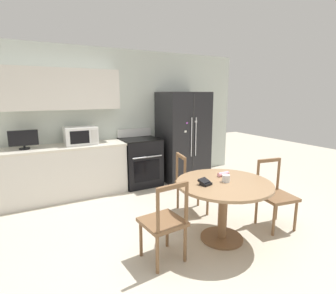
% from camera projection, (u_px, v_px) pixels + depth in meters
% --- Properties ---
extents(ground_plane, '(14.00, 14.00, 0.00)m').
position_uv_depth(ground_plane, '(200.00, 241.00, 3.19)').
color(ground_plane, beige).
extents(back_wall, '(5.20, 0.44, 2.60)m').
position_uv_depth(back_wall, '(110.00, 111.00, 5.00)').
color(back_wall, silver).
rests_on(back_wall, ground_plane).
extents(kitchen_counter, '(2.02, 0.64, 0.90)m').
position_uv_depth(kitchen_counter, '(66.00, 171.00, 4.52)').
color(kitchen_counter, silver).
rests_on(kitchen_counter, ground_plane).
extents(refrigerator, '(0.92, 0.80, 1.80)m').
position_uv_depth(refrigerator, '(183.00, 136.00, 5.41)').
color(refrigerator, black).
rests_on(refrigerator, ground_plane).
extents(oven_range, '(0.70, 0.68, 1.08)m').
position_uv_depth(oven_range, '(140.00, 161.00, 5.13)').
color(oven_range, black).
rests_on(oven_range, ground_plane).
extents(microwave, '(0.53, 0.38, 0.31)m').
position_uv_depth(microwave, '(81.00, 136.00, 4.54)').
color(microwave, white).
rests_on(microwave, kitchen_counter).
extents(countertop_tv, '(0.42, 0.16, 0.30)m').
position_uv_depth(countertop_tv, '(23.00, 139.00, 4.12)').
color(countertop_tv, black).
rests_on(countertop_tv, kitchen_counter).
extents(dining_table, '(1.14, 1.14, 0.73)m').
position_uv_depth(dining_table, '(223.00, 194.00, 3.13)').
color(dining_table, '#997551').
rests_on(dining_table, ground_plane).
extents(dining_chair_far, '(0.50, 0.50, 0.90)m').
position_uv_depth(dining_chair_far, '(191.00, 184.00, 3.91)').
color(dining_chair_far, brown).
rests_on(dining_chair_far, ground_plane).
extents(dining_chair_right, '(0.48, 0.48, 0.90)m').
position_uv_depth(dining_chair_right, '(275.00, 196.00, 3.48)').
color(dining_chair_right, brown).
rests_on(dining_chair_right, ground_plane).
extents(dining_chair_left, '(0.46, 0.46, 0.90)m').
position_uv_depth(dining_chair_left, '(164.00, 223.00, 2.75)').
color(dining_chair_left, brown).
rests_on(dining_chair_left, ground_plane).
extents(candle_glass, '(0.09, 0.09, 0.09)m').
position_uv_depth(candle_glass, '(226.00, 179.00, 3.10)').
color(candle_glass, silver).
rests_on(candle_glass, dining_table).
extents(folded_napkin, '(0.17, 0.06, 0.05)m').
position_uv_depth(folded_napkin, '(223.00, 174.00, 3.33)').
color(folded_napkin, pink).
rests_on(folded_napkin, dining_table).
extents(wallet, '(0.15, 0.15, 0.07)m').
position_uv_depth(wallet, '(205.00, 183.00, 3.00)').
color(wallet, black).
rests_on(wallet, dining_table).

